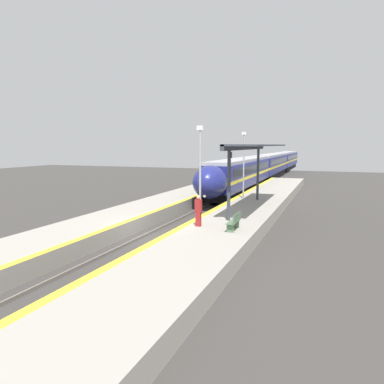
{
  "coord_description": "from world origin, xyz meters",
  "views": [
    {
      "loc": [
        9.22,
        -18.55,
        5.23
      ],
      "look_at": [
        0.55,
        4.37,
        2.13
      ],
      "focal_mm": 35.0,
      "sensor_mm": 36.0,
      "label": 1
    }
  ],
  "objects_px": {
    "person_waiting": "(198,210)",
    "railway_signal": "(231,166)",
    "platform_bench": "(235,221)",
    "lamppost_near": "(200,168)",
    "lamppost_mid": "(244,161)",
    "train": "(269,165)"
  },
  "relations": [
    {
      "from": "person_waiting",
      "to": "railway_signal",
      "type": "relative_size",
      "value": 0.39
    },
    {
      "from": "platform_bench",
      "to": "person_waiting",
      "type": "bearing_deg",
      "value": 173.64
    },
    {
      "from": "platform_bench",
      "to": "lamppost_near",
      "type": "xyz_separation_m",
      "value": [
        -2.23,
        0.94,
        2.62
      ]
    },
    {
      "from": "platform_bench",
      "to": "person_waiting",
      "type": "distance_m",
      "value": 2.12
    },
    {
      "from": "railway_signal",
      "to": "lamppost_near",
      "type": "height_order",
      "value": "lamppost_near"
    },
    {
      "from": "person_waiting",
      "to": "platform_bench",
      "type": "bearing_deg",
      "value": -6.36
    },
    {
      "from": "lamppost_near",
      "to": "platform_bench",
      "type": "bearing_deg",
      "value": -22.96
    },
    {
      "from": "platform_bench",
      "to": "railway_signal",
      "type": "distance_m",
      "value": 25.66
    },
    {
      "from": "railway_signal",
      "to": "lamppost_mid",
      "type": "height_order",
      "value": "lamppost_mid"
    },
    {
      "from": "train",
      "to": "lamppost_mid",
      "type": "distance_m",
      "value": 27.94
    },
    {
      "from": "platform_bench",
      "to": "lamppost_mid",
      "type": "height_order",
      "value": "lamppost_mid"
    },
    {
      "from": "train",
      "to": "person_waiting",
      "type": "relative_size",
      "value": 36.68
    },
    {
      "from": "railway_signal",
      "to": "train",
      "type": "bearing_deg",
      "value": 81.5
    },
    {
      "from": "railway_signal",
      "to": "lamppost_near",
      "type": "xyz_separation_m",
      "value": [
        4.56,
        -23.76,
        1.27
      ]
    },
    {
      "from": "train",
      "to": "lamppost_near",
      "type": "xyz_separation_m",
      "value": [
        2.37,
        -38.44,
        1.79
      ]
    },
    {
      "from": "train",
      "to": "lamppost_mid",
      "type": "xyz_separation_m",
      "value": [
        2.37,
        -27.78,
        1.79
      ]
    },
    {
      "from": "person_waiting",
      "to": "railway_signal",
      "type": "distance_m",
      "value": 24.95
    },
    {
      "from": "person_waiting",
      "to": "lamppost_near",
      "type": "distance_m",
      "value": 2.33
    },
    {
      "from": "platform_bench",
      "to": "railway_signal",
      "type": "xyz_separation_m",
      "value": [
        -6.79,
        24.71,
        1.36
      ]
    },
    {
      "from": "person_waiting",
      "to": "lamppost_mid",
      "type": "distance_m",
      "value": 11.59
    },
    {
      "from": "lamppost_near",
      "to": "lamppost_mid",
      "type": "xyz_separation_m",
      "value": [
        0.0,
        10.66,
        0.0
      ]
    },
    {
      "from": "train",
      "to": "railway_signal",
      "type": "height_order",
      "value": "railway_signal"
    }
  ]
}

